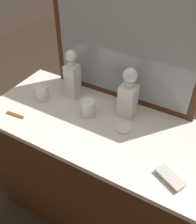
% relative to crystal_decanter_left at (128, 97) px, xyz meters
% --- Properties ---
extents(ground_plane, '(6.00, 6.00, 0.00)m').
position_rel_crystal_decanter_left_xyz_m(ground_plane, '(-0.10, -0.15, -0.96)').
color(ground_plane, '#2D2319').
extents(dresser, '(1.30, 0.59, 0.84)m').
position_rel_crystal_decanter_left_xyz_m(dresser, '(-0.10, -0.15, -0.54)').
color(dresser, '#472816').
rests_on(dresser, ground_plane).
extents(dresser_mirror, '(0.89, 0.03, 0.79)m').
position_rel_crystal_decanter_left_xyz_m(dresser_mirror, '(-0.10, 0.13, 0.28)').
color(dresser_mirror, '#472816').
rests_on(dresser_mirror, dresser).
extents(crystal_decanter_left, '(0.09, 0.09, 0.29)m').
position_rel_crystal_decanter_left_xyz_m(crystal_decanter_left, '(0.00, 0.00, 0.00)').
color(crystal_decanter_left, white).
rests_on(crystal_decanter_left, dresser).
extents(crystal_decanter_far_right, '(0.07, 0.07, 0.30)m').
position_rel_crystal_decanter_left_xyz_m(crystal_decanter_far_right, '(-0.36, 0.00, 0.01)').
color(crystal_decanter_far_right, white).
rests_on(crystal_decanter_far_right, dresser).
extents(crystal_tumbler_left, '(0.08, 0.08, 0.09)m').
position_rel_crystal_decanter_left_xyz_m(crystal_tumbler_left, '(-0.51, -0.12, -0.08)').
color(crystal_tumbler_left, white).
rests_on(crystal_tumbler_left, dresser).
extents(crystal_tumbler_right, '(0.08, 0.08, 0.09)m').
position_rel_crystal_decanter_left_xyz_m(crystal_tumbler_right, '(-0.19, -0.11, -0.08)').
color(crystal_tumbler_right, white).
rests_on(crystal_tumbler_right, dresser).
extents(silver_brush_center, '(0.15, 0.11, 0.02)m').
position_rel_crystal_decanter_left_xyz_m(silver_brush_center, '(0.35, -0.31, -0.10)').
color(silver_brush_center, '#B7A88C').
rests_on(silver_brush_center, dresser).
extents(porcelain_dish, '(0.08, 0.08, 0.01)m').
position_rel_crystal_decanter_left_xyz_m(porcelain_dish, '(0.04, -0.12, -0.11)').
color(porcelain_dish, silver).
rests_on(porcelain_dish, dresser).
extents(tortoiseshell_comb, '(0.12, 0.03, 0.01)m').
position_rel_crystal_decanter_left_xyz_m(tortoiseshell_comb, '(-0.54, -0.32, -0.11)').
color(tortoiseshell_comb, brown).
rests_on(tortoiseshell_comb, dresser).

